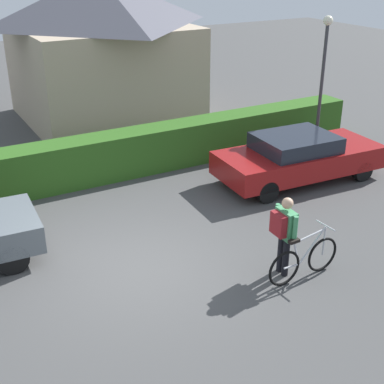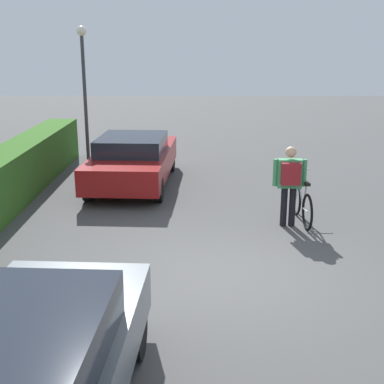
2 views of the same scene
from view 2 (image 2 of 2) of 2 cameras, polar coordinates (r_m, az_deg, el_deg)
name	(u,v)px [view 2 (image 2 of 2)]	position (r m, az deg, el deg)	size (l,w,h in m)	color
ground_plane	(221,276)	(8.27, 3.20, -9.24)	(60.00, 60.00, 0.00)	#454545
parked_car_near	(20,377)	(5.03, -18.46, -18.75)	(4.16, 1.97, 1.35)	slate
parked_car_far	(133,159)	(13.41, -6.49, 3.62)	(4.59, 2.08, 1.30)	maroon
bicycle	(302,203)	(10.79, 12.00, -1.20)	(1.68, 0.50, 1.02)	black
person_rider	(290,179)	(10.31, 10.72, 1.41)	(0.36, 0.66, 1.62)	black
street_lamp	(84,77)	(15.40, -11.83, 12.27)	(0.28, 0.28, 4.02)	#38383D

